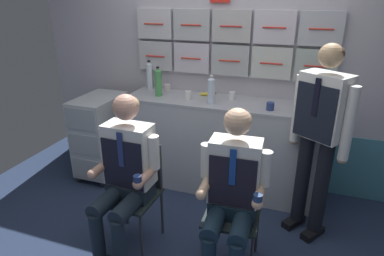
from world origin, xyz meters
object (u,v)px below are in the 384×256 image
(crew_member_left, at_px, (125,170))
(snack_banana, at_px, (208,94))
(folding_chair_right, at_px, (235,199))
(service_trolley, at_px, (101,134))
(water_bottle_short, at_px, (158,82))
(paper_cup_blue, at_px, (188,95))
(crew_member_right, at_px, (232,190))
(folding_chair_left, at_px, (137,182))
(crew_member_standing, at_px, (319,129))

(crew_member_left, xyz_separation_m, snack_banana, (0.27, 1.29, 0.28))
(folding_chair_right, bearing_deg, service_trolley, 154.82)
(water_bottle_short, height_order, paper_cup_blue, water_bottle_short)
(folding_chair_right, relative_size, crew_member_right, 0.67)
(folding_chair_left, height_order, crew_member_left, crew_member_left)
(service_trolley, relative_size, crew_member_left, 0.71)
(folding_chair_left, bearing_deg, folding_chair_right, 1.97)
(folding_chair_left, xyz_separation_m, folding_chair_right, (0.82, 0.03, 0.00))
(crew_member_right, distance_m, crew_member_standing, 0.91)
(crew_member_standing, distance_m, snack_banana, 1.25)
(paper_cup_blue, bearing_deg, folding_chair_right, -52.56)
(crew_member_right, xyz_separation_m, water_bottle_short, (-1.05, 1.10, 0.42))
(service_trolley, distance_m, snack_banana, 1.30)
(crew_member_left, bearing_deg, folding_chair_right, 12.78)
(folding_chair_left, distance_m, paper_cup_blue, 1.08)
(crew_member_left, xyz_separation_m, folding_chair_right, (0.82, 0.19, -0.19))
(service_trolley, distance_m, paper_cup_blue, 1.14)
(crew_member_right, height_order, water_bottle_short, water_bottle_short)
(folding_chair_right, bearing_deg, snack_banana, 116.77)
(crew_member_right, bearing_deg, service_trolley, 150.72)
(crew_member_right, distance_m, paper_cup_blue, 1.34)
(crew_member_standing, xyz_separation_m, paper_cup_blue, (-1.26, 0.40, 0.05))
(folding_chair_left, bearing_deg, crew_member_right, -9.09)
(paper_cup_blue, bearing_deg, crew_member_standing, -17.77)
(crew_member_left, bearing_deg, service_trolley, 131.96)
(folding_chair_left, distance_m, crew_member_left, 0.25)
(service_trolley, distance_m, folding_chair_right, 1.90)
(crew_member_left, height_order, crew_member_standing, crew_member_standing)
(folding_chair_right, distance_m, crew_member_right, 0.24)
(folding_chair_left, bearing_deg, crew_member_left, -91.72)
(crew_member_standing, bearing_deg, crew_member_left, -152.59)
(folding_chair_left, height_order, paper_cup_blue, paper_cup_blue)
(crew_member_right, distance_m, snack_banana, 1.41)
(crew_member_standing, relative_size, water_bottle_short, 5.36)
(folding_chair_right, distance_m, snack_banana, 1.32)
(folding_chair_left, bearing_deg, snack_banana, 76.90)
(folding_chair_left, relative_size, water_bottle_short, 2.78)
(crew_member_right, bearing_deg, crew_member_left, -178.18)
(folding_chair_right, distance_m, water_bottle_short, 1.52)
(crew_member_left, relative_size, paper_cup_blue, 15.82)
(service_trolley, relative_size, water_bottle_short, 3.03)
(folding_chair_left, xyz_separation_m, snack_banana, (0.26, 1.13, 0.47))
(crew_member_right, xyz_separation_m, snack_banana, (-0.56, 1.26, 0.29))
(crew_member_right, bearing_deg, snack_banana, 114.07)
(crew_member_right, bearing_deg, folding_chair_left, 170.91)
(crew_member_standing, bearing_deg, paper_cup_blue, 162.23)
(crew_member_left, distance_m, paper_cup_blue, 1.16)
(crew_member_left, bearing_deg, paper_cup_blue, 84.19)
(folding_chair_left, height_order, water_bottle_short, water_bottle_short)
(crew_member_left, relative_size, crew_member_standing, 0.79)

